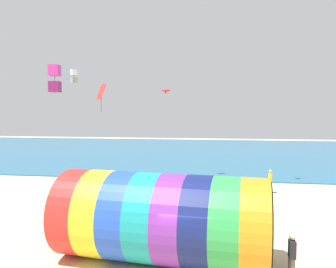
{
  "coord_description": "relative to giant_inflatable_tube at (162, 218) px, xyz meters",
  "views": [
    {
      "loc": [
        0.58,
        -12.0,
        6.07
      ],
      "look_at": [
        -1.43,
        2.66,
        5.02
      ],
      "focal_mm": 35.0,
      "sensor_mm": 36.0,
      "label": 1
    }
  ],
  "objects": [
    {
      "name": "kite_handler",
      "position": [
        4.83,
        -0.84,
        -0.91
      ],
      "size": [
        0.24,
        0.36,
        1.71
      ],
      "color": "#726651",
      "rests_on": "ground"
    },
    {
      "name": "kite_red_diamond",
      "position": [
        -5.33,
        8.21,
        5.5
      ],
      "size": [
        0.83,
        0.85,
        1.83
      ],
      "color": "red"
    },
    {
      "name": "kite_red_parafoil",
      "position": [
        -1.96,
        14.79,
        6.0
      ],
      "size": [
        0.79,
        0.39,
        0.42
      ],
      "color": "red"
    },
    {
      "name": "bystander_near_water",
      "position": [
        6.22,
        11.89,
        -0.89
      ],
      "size": [
        0.33,
        0.41,
        1.76
      ],
      "color": "black",
      "rests_on": "ground"
    },
    {
      "name": "kite_white_box",
      "position": [
        -8.78,
        11.85,
        6.97
      ],
      "size": [
        0.55,
        0.55,
        1.11
      ],
      "color": "white"
    },
    {
      "name": "sea",
      "position": [
        1.4,
        35.37,
        -1.74
      ],
      "size": [
        120.0,
        40.0,
        0.1
      ],
      "primitive_type": "cube",
      "color": "#236084",
      "rests_on": "ground"
    },
    {
      "name": "kite_magenta_box",
      "position": [
        -7.53,
        6.21,
        6.23
      ],
      "size": [
        0.67,
        0.67,
        1.74
      ],
      "color": "#D1339E"
    },
    {
      "name": "giant_inflatable_tube",
      "position": [
        0.0,
        0.0,
        0.0
      ],
      "size": [
        8.68,
        4.53,
        3.58
      ],
      "color": "red",
      "rests_on": "ground"
    }
  ]
}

